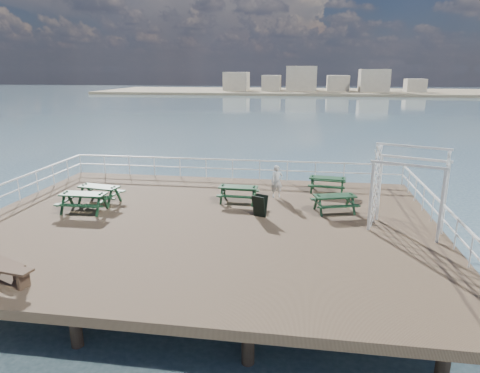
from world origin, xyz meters
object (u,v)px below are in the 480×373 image
(picnic_table_d, at_px, (99,191))
(picnic_table_c, at_px, (327,181))
(picnic_table_a, at_px, (84,198))
(flat_bench_far, at_px, (3,272))
(picnic_table_b, at_px, (238,191))
(picnic_table_e, at_px, (335,200))
(person, at_px, (277,182))
(trellis_arbor, at_px, (408,194))
(flat_bench_near, at_px, (7,265))

(picnic_table_d, bearing_deg, picnic_table_c, 28.06)
(picnic_table_a, bearing_deg, flat_bench_far, -82.17)
(picnic_table_a, relative_size, picnic_table_b, 1.06)
(picnic_table_e, distance_m, person, 3.10)
(picnic_table_a, height_order, picnic_table_c, picnic_table_a)
(trellis_arbor, xyz_separation_m, person, (-4.99, 3.53, -0.66))
(picnic_table_d, bearing_deg, person, 24.89)
(picnic_table_d, xyz_separation_m, trellis_arbor, (12.75, -1.49, 0.85))
(person, bearing_deg, flat_bench_near, -145.88)
(picnic_table_d, distance_m, flat_bench_far, 7.53)
(picnic_table_c, height_order, flat_bench_far, picnic_table_c)
(picnic_table_d, height_order, trellis_arbor, trellis_arbor)
(picnic_table_b, bearing_deg, flat_bench_far, -119.17)
(picnic_table_b, relative_size, person, 1.17)
(picnic_table_e, relative_size, flat_bench_far, 1.10)
(flat_bench_far, xyz_separation_m, person, (6.90, 9.52, 0.37))
(picnic_table_b, height_order, flat_bench_far, picnic_table_b)
(picnic_table_a, bearing_deg, picnic_table_d, 86.51)
(picnic_table_e, relative_size, flat_bench_near, 1.43)
(trellis_arbor, bearing_deg, flat_bench_near, -134.34)
(picnic_table_c, bearing_deg, picnic_table_e, -79.69)
(picnic_table_a, relative_size, flat_bench_near, 1.32)
(trellis_arbor, bearing_deg, picnic_table_d, -164.95)
(picnic_table_b, xyz_separation_m, person, (1.64, 1.03, 0.22))
(picnic_table_b, xyz_separation_m, picnic_table_e, (4.18, -0.75, -0.00))
(picnic_table_e, relative_size, person, 1.34)
(picnic_table_b, xyz_separation_m, trellis_arbor, (6.64, -2.50, 0.88))
(picnic_table_d, distance_m, person, 8.02)
(picnic_table_a, height_order, picnic_table_e, picnic_table_a)
(picnic_table_a, distance_m, picnic_table_c, 11.15)
(picnic_table_a, bearing_deg, flat_bench_near, -84.47)
(picnic_table_a, xyz_separation_m, picnic_table_c, (10.18, 4.54, -0.05))
(picnic_table_b, distance_m, flat_bench_far, 9.99)
(person, bearing_deg, picnic_table_c, 10.48)
(picnic_table_c, height_order, picnic_table_e, picnic_table_c)
(picnic_table_d, bearing_deg, trellis_arbor, 3.46)
(trellis_arbor, bearing_deg, picnic_table_b, -178.96)
(picnic_table_c, height_order, trellis_arbor, trellis_arbor)
(picnic_table_c, bearing_deg, person, -145.42)
(picnic_table_c, xyz_separation_m, picnic_table_e, (0.17, -3.01, -0.00))
(picnic_table_b, height_order, flat_bench_near, picnic_table_b)
(picnic_table_d, bearing_deg, flat_bench_far, -73.31)
(picnic_table_b, height_order, person, person)
(trellis_arbor, bearing_deg, flat_bench_far, -131.55)
(picnic_table_c, bearing_deg, picnic_table_a, -148.92)
(picnic_table_a, relative_size, person, 1.24)
(person, bearing_deg, picnic_table_e, -52.08)
(picnic_table_a, relative_size, picnic_table_e, 0.92)
(trellis_arbor, bearing_deg, picnic_table_e, 166.18)
(picnic_table_b, bearing_deg, picnic_table_a, -157.21)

